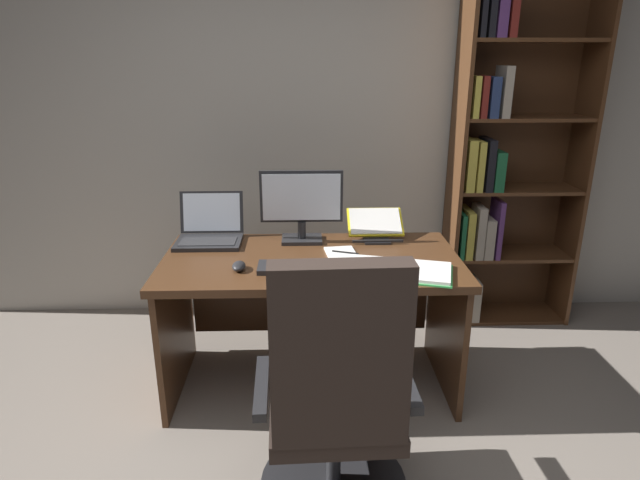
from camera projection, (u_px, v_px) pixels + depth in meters
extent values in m
cube|color=#B2ADA3|center=(307.00, 103.00, 3.44)|extent=(4.97, 0.12, 2.84)
cube|color=#4C2D19|center=(311.00, 261.00, 2.71)|extent=(1.50, 0.77, 0.04)
cube|color=#4C2D19|center=(176.00, 328.00, 2.81)|extent=(0.03, 0.71, 0.70)
cube|color=#4C2D19|center=(446.00, 324.00, 2.85)|extent=(0.03, 0.71, 0.70)
cube|color=#4C2D19|center=(311.00, 292.00, 3.16)|extent=(1.38, 0.03, 0.49)
cube|color=#4C2D19|center=(457.00, 154.00, 3.34)|extent=(0.02, 0.32, 2.25)
cube|color=#4C2D19|center=(581.00, 154.00, 3.36)|extent=(0.02, 0.32, 2.25)
cube|color=#4C2D19|center=(510.00, 150.00, 3.50)|extent=(0.81, 0.01, 2.25)
cube|color=#4C2D19|center=(500.00, 314.00, 3.71)|extent=(0.76, 0.30, 0.02)
cube|color=black|center=(454.00, 297.00, 3.62)|extent=(0.04, 0.23, 0.28)
cube|color=black|center=(463.00, 293.00, 3.61)|extent=(0.04, 0.22, 0.34)
cube|color=gray|center=(473.00, 298.00, 3.61)|extent=(0.05, 0.20, 0.28)
cube|color=#4C2D19|center=(507.00, 254.00, 3.57)|extent=(0.76, 0.30, 0.02)
cube|color=#195633|center=(459.00, 234.00, 3.47)|extent=(0.03, 0.22, 0.30)
cube|color=gold|center=(465.00, 232.00, 3.48)|extent=(0.05, 0.26, 0.31)
cube|color=gray|center=(478.00, 231.00, 3.44)|extent=(0.05, 0.18, 0.34)
cube|color=gray|center=(484.00, 235.00, 3.49)|extent=(0.06, 0.26, 0.26)
cube|color=#512D66|center=(496.00, 228.00, 3.45)|extent=(0.03, 0.20, 0.38)
cube|color=#4C2D19|center=(515.00, 189.00, 3.42)|extent=(0.76, 0.30, 0.02)
cube|color=gold|center=(467.00, 164.00, 3.33)|extent=(0.05, 0.25, 0.32)
cube|color=gold|center=(477.00, 165.00, 3.32)|extent=(0.04, 0.22, 0.31)
cube|color=black|center=(486.00, 164.00, 3.33)|extent=(0.05, 0.23, 0.32)
cube|color=#195633|center=(496.00, 170.00, 3.32)|extent=(0.06, 0.20, 0.24)
cube|color=#4C2D19|center=(524.00, 118.00, 3.28)|extent=(0.76, 0.30, 0.02)
cube|color=gold|center=(472.00, 96.00, 3.18)|extent=(0.03, 0.21, 0.24)
cube|color=maroon|center=(481.00, 97.00, 3.17)|extent=(0.04, 0.19, 0.24)
cube|color=navy|center=(490.00, 97.00, 3.18)|extent=(0.05, 0.21, 0.24)
cube|color=gray|center=(503.00, 92.00, 3.17)|extent=(0.05, 0.19, 0.30)
cube|color=#4C2D19|center=(533.00, 40.00, 3.13)|extent=(0.76, 0.30, 0.02)
cube|color=black|center=(479.00, 10.00, 3.04)|extent=(0.03, 0.24, 0.30)
cube|color=black|center=(488.00, 8.00, 3.03)|extent=(0.04, 0.22, 0.32)
cube|color=#512D66|center=(499.00, 11.00, 3.02)|extent=(0.06, 0.19, 0.29)
cube|color=maroon|center=(508.00, 13.00, 3.05)|extent=(0.04, 0.25, 0.27)
cylinder|color=#232326|center=(334.00, 449.00, 2.16)|extent=(0.06, 0.06, 0.30)
cube|color=#2D231E|center=(334.00, 411.00, 2.10)|extent=(0.52, 0.50, 0.07)
cube|color=#2D231E|center=(340.00, 356.00, 1.79)|extent=(0.48, 0.12, 0.67)
cube|color=#232326|center=(262.00, 387.00, 2.04)|extent=(0.06, 0.39, 0.04)
cube|color=#232326|center=(406.00, 381.00, 2.08)|extent=(0.06, 0.39, 0.04)
cube|color=#232326|center=(302.00, 239.00, 2.94)|extent=(0.22, 0.16, 0.02)
cylinder|color=#232326|center=(302.00, 230.00, 2.92)|extent=(0.04, 0.04, 0.09)
cube|color=#232326|center=(301.00, 196.00, 2.87)|extent=(0.45, 0.02, 0.28)
cube|color=silver|center=(301.00, 197.00, 2.85)|extent=(0.42, 0.00, 0.25)
cube|color=#232326|center=(209.00, 242.00, 2.89)|extent=(0.35, 0.25, 0.02)
cube|color=#2D2D30|center=(208.00, 241.00, 2.87)|extent=(0.30, 0.14, 0.00)
cube|color=#232326|center=(212.00, 212.00, 2.99)|extent=(0.35, 0.06, 0.23)
cube|color=silver|center=(212.00, 212.00, 2.99)|extent=(0.32, 0.05, 0.21)
cube|color=#232326|center=(302.00, 267.00, 2.55)|extent=(0.42, 0.15, 0.02)
ellipsoid|color=#232326|center=(239.00, 266.00, 2.54)|extent=(0.06, 0.10, 0.04)
cube|color=#232326|center=(377.00, 240.00, 2.94)|extent=(0.14, 0.12, 0.01)
cube|color=#232326|center=(378.00, 241.00, 2.89)|extent=(0.28, 0.01, 0.01)
cube|color=yellow|center=(375.00, 222.00, 3.00)|extent=(0.31, 0.19, 0.12)
cube|color=white|center=(375.00, 221.00, 2.99)|extent=(0.28, 0.17, 0.10)
cube|color=green|center=(371.00, 269.00, 2.55)|extent=(0.32, 0.33, 0.01)
cube|color=green|center=(425.00, 274.00, 2.49)|extent=(0.32, 0.33, 0.01)
cube|color=white|center=(371.00, 267.00, 2.54)|extent=(0.30, 0.31, 0.02)
cube|color=white|center=(425.00, 271.00, 2.49)|extent=(0.30, 0.31, 0.02)
cylinder|color=#B7B7BC|center=(398.00, 270.00, 2.52)|extent=(0.08, 0.24, 0.02)
cube|color=white|center=(341.00, 254.00, 2.74)|extent=(0.17, 0.23, 0.01)
cylinder|color=black|center=(345.00, 252.00, 2.74)|extent=(0.13, 0.05, 0.01)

